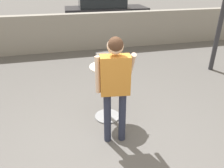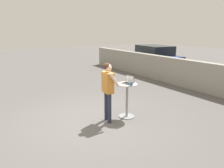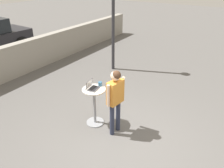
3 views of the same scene
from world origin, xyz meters
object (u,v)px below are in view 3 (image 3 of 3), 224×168
at_px(laptop, 92,87).
at_px(standing_person, 115,95).
at_px(cafe_table, 94,104).
at_px(coffee_mug, 100,84).

relative_size(laptop, standing_person, 0.21).
xyz_separation_m(cafe_table, standing_person, (-0.03, -0.64, 0.47)).
relative_size(cafe_table, standing_person, 0.61).
bearing_deg(laptop, coffee_mug, -17.76).
bearing_deg(coffee_mug, standing_person, -113.04).
xyz_separation_m(laptop, coffee_mug, (0.23, -0.07, 0.00)).
bearing_deg(cafe_table, standing_person, -92.72).
bearing_deg(coffee_mug, laptop, 162.24).
distance_m(cafe_table, standing_person, 0.79).
bearing_deg(cafe_table, coffee_mug, -8.18).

